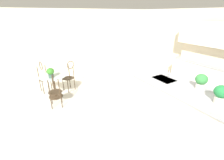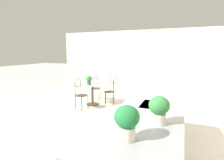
% 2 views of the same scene
% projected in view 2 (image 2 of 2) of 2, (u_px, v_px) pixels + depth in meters
% --- Properties ---
extents(ground_plane, '(40.00, 40.00, 0.00)m').
position_uv_depth(ground_plane, '(104.00, 149.00, 3.39)').
color(ground_plane, beige).
extents(wall_left_window, '(0.12, 7.80, 2.70)m').
position_uv_depth(wall_left_window, '(149.00, 64.00, 7.06)').
color(wall_left_window, beige).
rests_on(wall_left_window, ground).
extents(kitchen_island, '(2.80, 1.06, 0.92)m').
position_uv_depth(kitchen_island, '(146.00, 143.00, 2.72)').
color(kitchen_island, white).
rests_on(kitchen_island, ground).
extents(bistro_table, '(0.80, 0.80, 0.74)m').
position_uv_depth(bistro_table, '(93.00, 92.00, 6.18)').
color(bistro_table, '#3D2D1E').
rests_on(bistro_table, ground).
extents(chair_near_window, '(0.52, 0.46, 1.04)m').
position_uv_depth(chair_near_window, '(80.00, 92.00, 5.62)').
color(chair_near_window, '#3D2D1E').
rests_on(chair_near_window, ground).
extents(chair_by_island, '(0.51, 0.44, 1.04)m').
position_uv_depth(chair_by_island, '(96.00, 85.00, 6.81)').
color(chair_by_island, '#3D2D1E').
rests_on(chair_by_island, ground).
extents(chair_toward_desk, '(0.48, 0.52, 1.04)m').
position_uv_depth(chair_toward_desk, '(111.00, 89.00, 6.19)').
color(chair_toward_desk, '#3D2D1E').
rests_on(chair_toward_desk, ground).
extents(sink_faucet, '(0.02, 0.02, 0.22)m').
position_uv_depth(sink_faucet, '(163.00, 99.00, 3.07)').
color(sink_faucet, '#B2B5BA').
rests_on(sink_faucet, kitchen_island).
extents(potted_plant_on_table, '(0.22, 0.22, 0.31)m').
position_uv_depth(potted_plant_on_table, '(89.00, 80.00, 6.01)').
color(potted_plant_on_table, '#385147').
rests_on(potted_plant_on_table, bistro_table).
extents(potted_plant_counter_near, '(0.27, 0.27, 0.37)m').
position_uv_depth(potted_plant_counter_near, '(159.00, 108.00, 2.26)').
color(potted_plant_counter_near, beige).
rests_on(potted_plant_counter_near, kitchen_island).
extents(potted_plant_counter_far, '(0.27, 0.27, 0.38)m').
position_uv_depth(potted_plant_counter_far, '(127.00, 120.00, 1.85)').
color(potted_plant_counter_far, beige).
rests_on(potted_plant_counter_far, kitchen_island).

